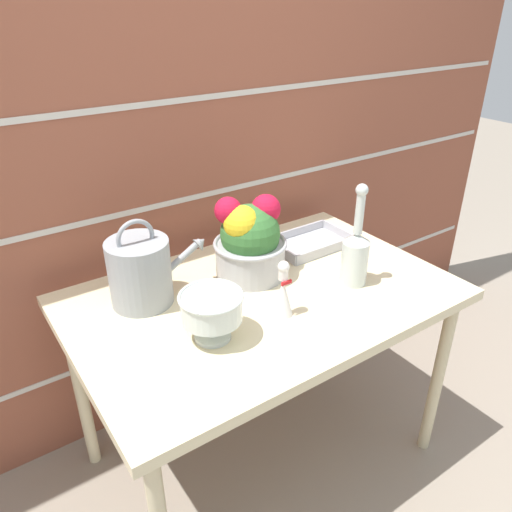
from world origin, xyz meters
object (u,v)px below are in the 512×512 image
crystal_pedestal_bowl (211,309)px  flower_planter (249,240)px  watering_can (141,271)px  figurine_vase (283,293)px  glass_decanter (355,253)px  wire_tray (311,243)px

crystal_pedestal_bowl → flower_planter: bearing=39.6°
watering_can → figurine_vase: size_ratio=1.84×
glass_decanter → wire_tray: 0.31m
watering_can → glass_decanter: 0.69m
glass_decanter → flower_planter: bearing=137.2°
wire_tray → flower_planter: bearing=-171.0°
flower_planter → watering_can: bearing=171.9°
wire_tray → glass_decanter: bearing=-101.5°
watering_can → glass_decanter: bearing=-24.9°
watering_can → flower_planter: 0.37m
crystal_pedestal_bowl → figurine_vase: 0.23m
crystal_pedestal_bowl → figurine_vase: (0.23, -0.02, -0.02)m
glass_decanter → figurine_vase: glass_decanter is taller
glass_decanter → figurine_vase: (-0.31, -0.02, -0.04)m
crystal_pedestal_bowl → flower_planter: flower_planter is taller
flower_planter → figurine_vase: (-0.05, -0.25, -0.06)m
flower_planter → glass_decanter: glass_decanter is taller
watering_can → wire_tray: watering_can is taller
glass_decanter → figurine_vase: bearing=-177.1°
glass_decanter → wire_tray: bearing=78.5°
crystal_pedestal_bowl → glass_decanter: size_ratio=0.52×
crystal_pedestal_bowl → wire_tray: (0.60, 0.29, -0.09)m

